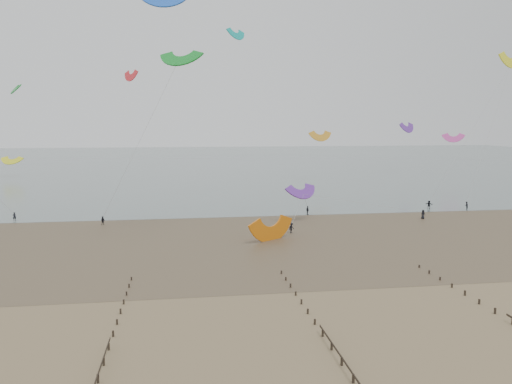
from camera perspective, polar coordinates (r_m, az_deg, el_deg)
ground at (r=50.36m, az=1.06°, el=-13.51°), size 500.00×500.00×0.00m
sea_and_shore at (r=82.81m, az=-5.64°, el=-4.99°), size 500.00×665.00×0.03m
kitesurfers at (r=101.32m, az=12.96°, el=-2.29°), size 119.27×20.99×1.79m
grounded_kite at (r=79.39m, az=1.79°, el=-5.52°), size 9.67×9.19×4.21m
kites_airborne at (r=136.75m, az=-14.83°, el=9.32°), size 230.24×125.82×40.00m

